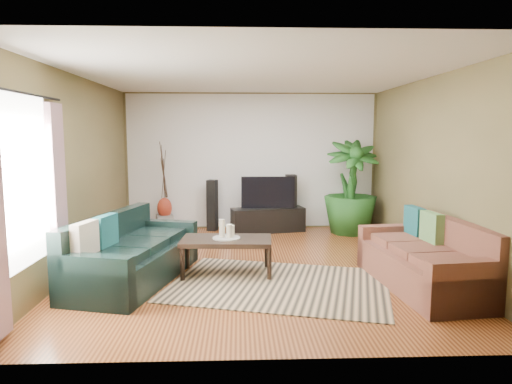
{
  "coord_description": "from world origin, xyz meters",
  "views": [
    {
      "loc": [
        -0.25,
        -6.38,
        1.89
      ],
      "look_at": [
        0.0,
        0.2,
        1.05
      ],
      "focal_mm": 32.0,
      "sensor_mm": 36.0,
      "label": 1
    }
  ],
  "objects_px": {
    "potted_plant": "(351,187)",
    "pedestal": "(165,223)",
    "vase": "(165,208)",
    "side_table": "(119,232)",
    "tv_stand": "(268,220)",
    "television": "(268,192)",
    "sofa_left": "(135,248)",
    "coffee_table": "(227,256)",
    "speaker_right": "(291,202)",
    "sofa_right": "(423,254)",
    "speaker_left": "(212,205)"
  },
  "relations": [
    {
      "from": "potted_plant",
      "to": "pedestal",
      "type": "relative_size",
      "value": 5.71
    },
    {
      "from": "vase",
      "to": "side_table",
      "type": "relative_size",
      "value": 0.75
    },
    {
      "from": "tv_stand",
      "to": "television",
      "type": "bearing_deg",
      "value": 78.17
    },
    {
      "from": "television",
      "to": "sofa_left",
      "type": "bearing_deg",
      "value": -123.13
    },
    {
      "from": "tv_stand",
      "to": "pedestal",
      "type": "bearing_deg",
      "value": 163.04
    },
    {
      "from": "television",
      "to": "pedestal",
      "type": "distance_m",
      "value": 2.12
    },
    {
      "from": "coffee_table",
      "to": "pedestal",
      "type": "bearing_deg",
      "value": 117.39
    },
    {
      "from": "coffee_table",
      "to": "speaker_right",
      "type": "distance_m",
      "value": 3.12
    },
    {
      "from": "pedestal",
      "to": "vase",
      "type": "bearing_deg",
      "value": 0.0
    },
    {
      "from": "sofa_left",
      "to": "sofa_right",
      "type": "distance_m",
      "value": 3.63
    },
    {
      "from": "tv_stand",
      "to": "coffee_table",
      "type": "bearing_deg",
      "value": -117.09
    },
    {
      "from": "pedestal",
      "to": "speaker_right",
      "type": "bearing_deg",
      "value": 0.0
    },
    {
      "from": "coffee_table",
      "to": "potted_plant",
      "type": "bearing_deg",
      "value": 50.58
    },
    {
      "from": "vase",
      "to": "side_table",
      "type": "height_order",
      "value": "vase"
    },
    {
      "from": "sofa_left",
      "to": "vase",
      "type": "distance_m",
      "value": 3.08
    },
    {
      "from": "television",
      "to": "speaker_left",
      "type": "height_order",
      "value": "television"
    },
    {
      "from": "coffee_table",
      "to": "vase",
      "type": "distance_m",
      "value": 3.14
    },
    {
      "from": "tv_stand",
      "to": "side_table",
      "type": "bearing_deg",
      "value": -167.77
    },
    {
      "from": "sofa_left",
      "to": "speaker_left",
      "type": "relative_size",
      "value": 2.19
    },
    {
      "from": "coffee_table",
      "to": "tv_stand",
      "type": "relative_size",
      "value": 0.85
    },
    {
      "from": "speaker_left",
      "to": "speaker_right",
      "type": "height_order",
      "value": "speaker_right"
    },
    {
      "from": "potted_plant",
      "to": "vase",
      "type": "xyz_separation_m",
      "value": [
        -3.58,
        0.36,
        -0.44
      ]
    },
    {
      "from": "tv_stand",
      "to": "vase",
      "type": "height_order",
      "value": "vase"
    },
    {
      "from": "sofa_right",
      "to": "coffee_table",
      "type": "relative_size",
      "value": 1.68
    },
    {
      "from": "sofa_right",
      "to": "television",
      "type": "distance_m",
      "value": 3.76
    },
    {
      "from": "coffee_table",
      "to": "pedestal",
      "type": "height_order",
      "value": "coffee_table"
    },
    {
      "from": "sofa_left",
      "to": "sofa_right",
      "type": "height_order",
      "value": "same"
    },
    {
      "from": "speaker_right",
      "to": "sofa_right",
      "type": "bearing_deg",
      "value": -75.04
    },
    {
      "from": "sofa_left",
      "to": "sofa_right",
      "type": "xyz_separation_m",
      "value": [
        3.61,
        -0.41,
        0.0
      ]
    },
    {
      "from": "vase",
      "to": "sofa_left",
      "type": "bearing_deg",
      "value": -87.89
    },
    {
      "from": "coffee_table",
      "to": "side_table",
      "type": "bearing_deg",
      "value": 143.15
    },
    {
      "from": "potted_plant",
      "to": "side_table",
      "type": "bearing_deg",
      "value": -166.89
    },
    {
      "from": "television",
      "to": "speaker_right",
      "type": "height_order",
      "value": "speaker_right"
    },
    {
      "from": "sofa_left",
      "to": "vase",
      "type": "bearing_deg",
      "value": 16.11
    },
    {
      "from": "sofa_left",
      "to": "side_table",
      "type": "bearing_deg",
      "value": 34.48
    },
    {
      "from": "speaker_right",
      "to": "vase",
      "type": "height_order",
      "value": "speaker_right"
    },
    {
      "from": "tv_stand",
      "to": "potted_plant",
      "type": "xyz_separation_m",
      "value": [
        1.56,
        -0.18,
        0.66
      ]
    },
    {
      "from": "sofa_right",
      "to": "speaker_left",
      "type": "distance_m",
      "value": 4.47
    },
    {
      "from": "television",
      "to": "potted_plant",
      "type": "bearing_deg",
      "value": -7.41
    },
    {
      "from": "pedestal",
      "to": "television",
      "type": "bearing_deg",
      "value": -4.57
    },
    {
      "from": "speaker_right",
      "to": "speaker_left",
      "type": "bearing_deg",
      "value": 175.43
    },
    {
      "from": "sofa_left",
      "to": "side_table",
      "type": "distance_m",
      "value": 1.88
    },
    {
      "from": "coffee_table",
      "to": "speaker_left",
      "type": "bearing_deg",
      "value": 100.2
    },
    {
      "from": "sofa_right",
      "to": "coffee_table",
      "type": "height_order",
      "value": "sofa_right"
    },
    {
      "from": "sofa_right",
      "to": "vase",
      "type": "distance_m",
      "value": 5.1
    },
    {
      "from": "speaker_right",
      "to": "vase",
      "type": "distance_m",
      "value": 2.49
    },
    {
      "from": "speaker_left",
      "to": "vase",
      "type": "relative_size",
      "value": 2.5
    },
    {
      "from": "television",
      "to": "vase",
      "type": "bearing_deg",
      "value": 175.43
    },
    {
      "from": "sofa_left",
      "to": "side_table",
      "type": "xyz_separation_m",
      "value": [
        -0.66,
        1.76,
        -0.16
      ]
    },
    {
      "from": "speaker_left",
      "to": "potted_plant",
      "type": "relative_size",
      "value": 0.56
    }
  ]
}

